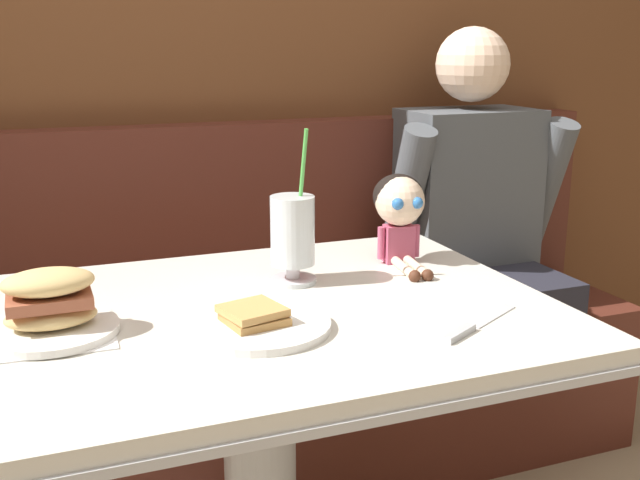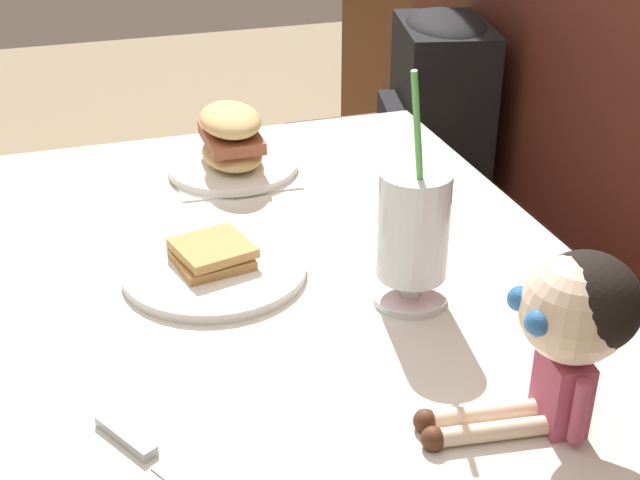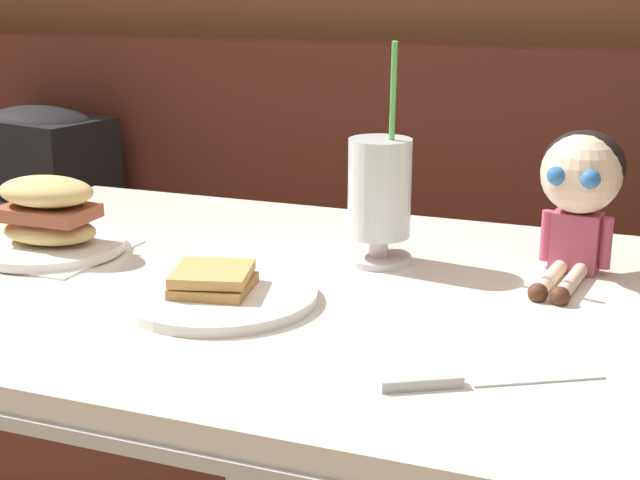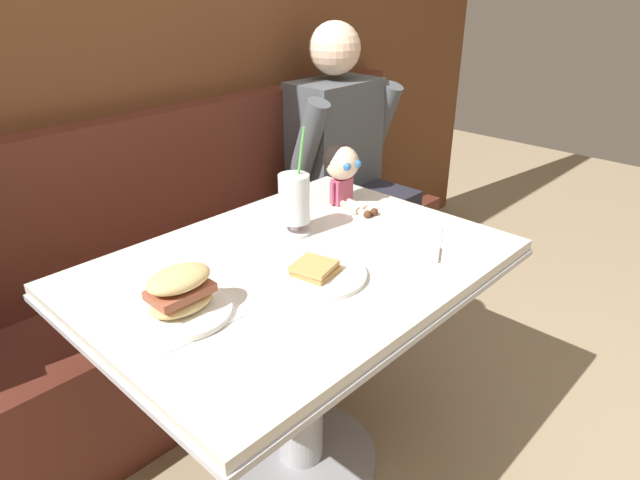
# 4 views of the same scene
# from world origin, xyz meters

# --- Properties ---
(booth_bench) EXTENTS (2.60, 0.48, 1.00)m
(booth_bench) POSITION_xyz_m (0.00, 0.81, 0.33)
(booth_bench) COLOR #512319
(booth_bench) RESTS_ON ground
(diner_table) EXTENTS (1.11, 0.81, 0.74)m
(diner_table) POSITION_xyz_m (0.00, 0.18, 0.54)
(diner_table) COLOR silver
(diner_table) RESTS_ON ground
(toast_plate) EXTENTS (0.25, 0.25, 0.04)m
(toast_plate) POSITION_xyz_m (-0.03, 0.08, 0.75)
(toast_plate) COLOR white
(toast_plate) RESTS_ON diner_table
(milkshake_glass) EXTENTS (0.10, 0.10, 0.32)m
(milkshake_glass) POSITION_xyz_m (0.12, 0.31, 0.84)
(milkshake_glass) COLOR silver
(milkshake_glass) RESTS_ON diner_table
(sandwich_plate) EXTENTS (0.22, 0.22, 0.12)m
(sandwich_plate) POSITION_xyz_m (-0.36, 0.18, 0.79)
(sandwich_plate) COLOR white
(sandwich_plate) RESTS_ON diner_table
(butter_knife) EXTENTS (0.21, 0.13, 0.01)m
(butter_knife) POSITION_xyz_m (0.31, -0.06, 0.74)
(butter_knife) COLOR silver
(butter_knife) RESTS_ON diner_table
(seated_doll) EXTENTS (0.12, 0.22, 0.20)m
(seated_doll) POSITION_xyz_m (0.38, 0.36, 0.87)
(seated_doll) COLOR #B74C6B
(seated_doll) RESTS_ON diner_table
(backpack) EXTENTS (0.34, 0.30, 0.41)m
(backpack) POSITION_xyz_m (-0.83, 0.78, 0.66)
(backpack) COLOR black
(backpack) RESTS_ON booth_bench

